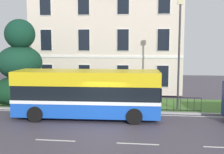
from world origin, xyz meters
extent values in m
cube|color=#473F4A|center=(0.00, 0.00, -0.03)|extent=(60.00, 56.00, 0.06)
cube|color=silver|center=(0.00, 3.65, 0.00)|extent=(54.00, 0.14, 0.01)
cube|color=silver|center=(-2.00, -1.80, 0.00)|extent=(2.00, 0.12, 0.01)
cube|color=silver|center=(2.00, -1.80, 0.00)|extent=(2.00, 0.12, 0.01)
cube|color=#9E9E99|center=(0.00, 4.12, 0.06)|extent=(57.00, 0.24, 0.12)
cube|color=#477531|center=(0.00, 6.49, 0.06)|extent=(57.00, 4.50, 0.12)
cube|color=beige|center=(-1.40, 14.23, 5.26)|extent=(14.03, 8.24, 10.29)
cube|color=white|center=(-1.40, 10.08, 3.55)|extent=(14.03, 0.06, 0.20)
cube|color=#2D333D|center=(-1.40, 10.07, 1.22)|extent=(1.10, 0.06, 2.20)
cube|color=white|center=(-6.66, 10.07, 1.86)|extent=(1.11, 0.04, 1.96)
cube|color=black|center=(-6.66, 10.05, 1.86)|extent=(1.01, 0.03, 1.86)
cube|color=white|center=(-3.16, 10.07, 1.86)|extent=(1.11, 0.04, 1.96)
cube|color=black|center=(-3.16, 10.05, 1.86)|extent=(1.01, 0.03, 1.86)
cube|color=white|center=(0.35, 10.07, 1.86)|extent=(1.11, 0.04, 1.96)
cube|color=black|center=(0.35, 10.05, 1.86)|extent=(1.01, 0.03, 1.86)
cube|color=white|center=(3.86, 10.07, 1.86)|extent=(1.11, 0.04, 1.96)
cube|color=black|center=(3.86, 10.05, 1.86)|extent=(1.01, 0.03, 1.86)
cube|color=white|center=(-6.66, 10.07, 5.03)|extent=(1.11, 0.04, 1.96)
cube|color=black|center=(-6.66, 10.05, 5.03)|extent=(1.01, 0.03, 1.86)
cube|color=white|center=(-3.16, 10.07, 5.03)|extent=(1.11, 0.04, 1.96)
cube|color=black|center=(-3.16, 10.05, 5.03)|extent=(1.01, 0.03, 1.86)
cube|color=white|center=(0.35, 10.07, 5.03)|extent=(1.11, 0.04, 1.96)
cube|color=black|center=(0.35, 10.05, 5.03)|extent=(1.01, 0.03, 1.86)
cube|color=white|center=(3.86, 10.07, 5.03)|extent=(1.11, 0.04, 1.96)
cube|color=black|center=(3.86, 10.05, 5.03)|extent=(1.01, 0.03, 1.86)
cube|color=white|center=(-6.66, 10.07, 8.19)|extent=(1.11, 0.04, 1.96)
cube|color=black|center=(-6.66, 10.05, 8.19)|extent=(1.01, 0.03, 1.86)
cube|color=white|center=(-3.16, 10.07, 8.19)|extent=(1.11, 0.04, 1.96)
cube|color=black|center=(-3.16, 10.05, 8.19)|extent=(1.01, 0.03, 1.86)
cube|color=white|center=(0.35, 10.07, 8.19)|extent=(1.11, 0.04, 1.96)
cube|color=black|center=(0.35, 10.05, 8.19)|extent=(1.01, 0.03, 1.86)
cube|color=white|center=(3.86, 10.07, 8.19)|extent=(1.11, 0.04, 1.96)
cube|color=black|center=(3.86, 10.05, 8.19)|extent=(1.01, 0.03, 1.86)
cube|color=black|center=(-1.40, 4.40, 1.07)|extent=(14.98, 0.04, 0.04)
cube|color=black|center=(-1.40, 4.40, 0.20)|extent=(14.98, 0.04, 0.04)
cylinder|color=black|center=(-7.99, 4.40, 0.59)|extent=(0.02, 0.02, 0.95)
cylinder|color=black|center=(-7.53, 4.40, 0.59)|extent=(0.02, 0.02, 0.95)
cylinder|color=black|center=(-7.08, 4.40, 0.59)|extent=(0.02, 0.02, 0.95)
cylinder|color=black|center=(-6.62, 4.40, 0.59)|extent=(0.02, 0.02, 0.95)
cylinder|color=black|center=(-6.17, 4.40, 0.59)|extent=(0.02, 0.02, 0.95)
cylinder|color=black|center=(-5.72, 4.40, 0.59)|extent=(0.02, 0.02, 0.95)
cylinder|color=black|center=(-5.26, 4.40, 0.59)|extent=(0.02, 0.02, 0.95)
cylinder|color=black|center=(-4.81, 4.40, 0.59)|extent=(0.02, 0.02, 0.95)
cylinder|color=black|center=(-4.35, 4.40, 0.59)|extent=(0.02, 0.02, 0.95)
cylinder|color=black|center=(-3.90, 4.40, 0.59)|extent=(0.02, 0.02, 0.95)
cylinder|color=black|center=(-3.44, 4.40, 0.59)|extent=(0.02, 0.02, 0.95)
cylinder|color=black|center=(-2.99, 4.40, 0.59)|extent=(0.02, 0.02, 0.95)
cylinder|color=black|center=(-2.54, 4.40, 0.59)|extent=(0.02, 0.02, 0.95)
cylinder|color=black|center=(-2.08, 4.40, 0.59)|extent=(0.02, 0.02, 0.95)
cylinder|color=black|center=(-1.63, 4.40, 0.59)|extent=(0.02, 0.02, 0.95)
cylinder|color=black|center=(-1.17, 4.40, 0.59)|extent=(0.02, 0.02, 0.95)
cylinder|color=black|center=(-0.72, 4.40, 0.59)|extent=(0.02, 0.02, 0.95)
cylinder|color=black|center=(-0.27, 4.40, 0.59)|extent=(0.02, 0.02, 0.95)
cylinder|color=black|center=(0.19, 4.40, 0.59)|extent=(0.02, 0.02, 0.95)
cylinder|color=black|center=(0.64, 4.40, 0.59)|extent=(0.02, 0.02, 0.95)
cylinder|color=black|center=(1.10, 4.40, 0.59)|extent=(0.02, 0.02, 0.95)
cylinder|color=black|center=(1.55, 4.40, 0.59)|extent=(0.02, 0.02, 0.95)
cylinder|color=black|center=(2.00, 4.40, 0.59)|extent=(0.02, 0.02, 0.95)
cylinder|color=black|center=(2.46, 4.40, 0.59)|extent=(0.02, 0.02, 0.95)
cylinder|color=black|center=(2.91, 4.40, 0.59)|extent=(0.02, 0.02, 0.95)
cylinder|color=black|center=(3.37, 4.40, 0.59)|extent=(0.02, 0.02, 0.95)
cylinder|color=black|center=(3.82, 4.40, 0.59)|extent=(0.02, 0.02, 0.95)
cylinder|color=black|center=(4.27, 4.40, 0.59)|extent=(0.02, 0.02, 0.95)
cylinder|color=black|center=(4.73, 4.40, 0.59)|extent=(0.02, 0.02, 0.95)
cylinder|color=black|center=(5.18, 4.40, 0.59)|extent=(0.02, 0.02, 0.95)
cylinder|color=black|center=(5.64, 4.40, 0.59)|extent=(0.02, 0.02, 0.95)
cylinder|color=black|center=(6.09, 4.40, 0.59)|extent=(0.02, 0.02, 0.95)
cylinder|color=#423328|center=(-7.46, 6.40, 0.74)|extent=(0.46, 0.46, 1.25)
ellipsoid|color=#11351C|center=(-7.67, 6.21, 0.99)|extent=(3.91, 3.91, 2.38)
ellipsoid|color=#123926|center=(-7.64, 6.60, 3.22)|extent=(3.54, 3.54, 2.69)
ellipsoid|color=#103625|center=(-7.47, 6.47, 5.44)|extent=(2.35, 2.35, 2.34)
cube|color=blue|center=(-1.29, 2.43, 0.76)|extent=(9.07, 2.78, 0.99)
cube|color=white|center=(-1.29, 2.43, 1.21)|extent=(9.09, 2.80, 0.20)
cube|color=black|center=(-1.29, 2.43, 1.72)|extent=(8.98, 2.74, 0.94)
cube|color=gold|center=(-1.29, 2.43, 2.60)|extent=(9.07, 2.78, 0.83)
cube|color=black|center=(3.22, 2.59, 1.67)|extent=(0.13, 2.07, 0.86)
cube|color=black|center=(3.22, 2.59, 2.56)|extent=(0.12, 1.77, 0.53)
cylinder|color=silver|center=(3.19, 3.38, 0.48)|extent=(0.05, 0.20, 0.20)
cylinder|color=silver|center=(3.25, 1.80, 0.48)|extent=(0.05, 0.20, 0.20)
cylinder|color=black|center=(1.63, 3.72, 0.48)|extent=(0.97, 0.33, 0.96)
cylinder|color=black|center=(1.72, 1.36, 0.48)|extent=(0.97, 0.33, 0.96)
cylinder|color=black|center=(-4.29, 3.51, 0.48)|extent=(0.97, 0.33, 0.96)
cylinder|color=black|center=(-4.21, 1.15, 0.48)|extent=(0.97, 0.33, 0.96)
cylinder|color=#333338|center=(4.61, 5.03, 3.72)|extent=(0.14, 0.14, 7.20)
cube|color=beige|center=(4.61, 5.03, 7.50)|extent=(0.36, 0.24, 0.36)
cylinder|color=#23472D|center=(-6.60, 4.91, 0.60)|extent=(0.44, 0.44, 0.96)
ellipsoid|color=black|center=(-6.60, 4.91, 1.15)|extent=(0.45, 0.45, 0.15)
camera|label=1|loc=(2.27, -14.36, 4.67)|focal=44.24mm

